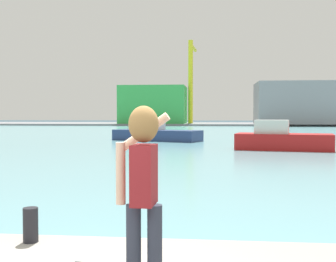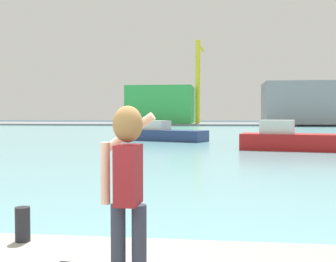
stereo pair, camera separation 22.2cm
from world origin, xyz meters
name	(u,v)px [view 1 (the left image)]	position (x,y,z in m)	size (l,w,h in m)	color
ground_plane	(201,133)	(0.00, 50.00, 0.00)	(220.00, 220.00, 0.00)	#334751
harbor_water	(202,132)	(0.00, 52.00, 0.01)	(140.00, 100.00, 0.02)	#6BA8B2
far_shore_dock	(206,124)	(0.00, 92.00, 0.19)	(140.00, 20.00, 0.39)	gray
person_photographer	(143,178)	(0.78, 0.26, 1.75)	(0.53, 0.55, 1.74)	#2D3342
harbor_bollard	(31,225)	(-0.93, 1.66, 0.91)	(0.19, 0.19, 0.45)	black
boat_moored	(155,133)	(-3.65, 34.13, 0.66)	(8.22, 5.25, 1.76)	navy
boat_moored_2	(282,139)	(5.91, 25.25, 0.72)	(6.48, 3.60, 1.95)	#B21919
warehouse_left	(154,105)	(-11.25, 89.28, 4.35)	(13.75, 11.51, 7.92)	green
warehouse_right	(298,103)	(18.57, 86.35, 4.56)	(16.79, 11.61, 8.35)	gray
port_crane	(191,74)	(-3.27, 90.18, 10.96)	(1.45, 10.36, 17.69)	yellow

